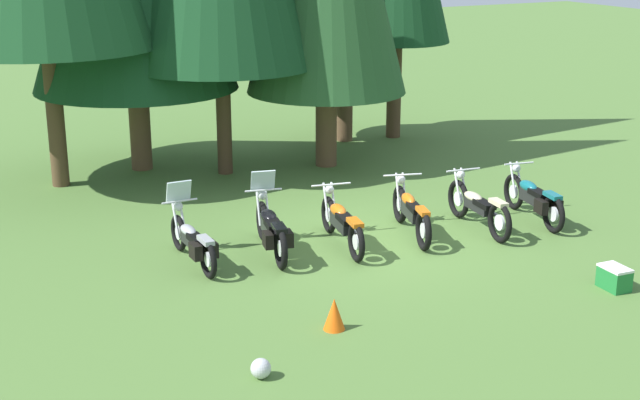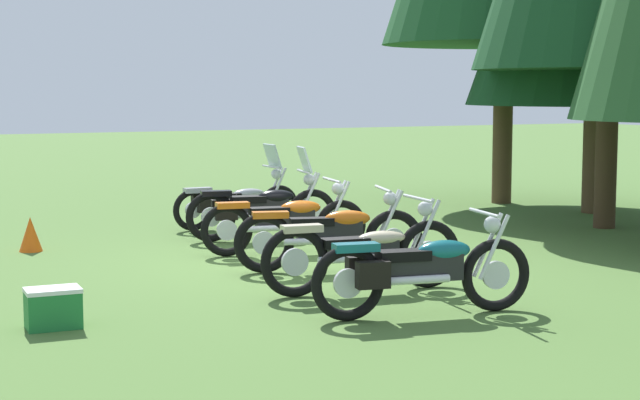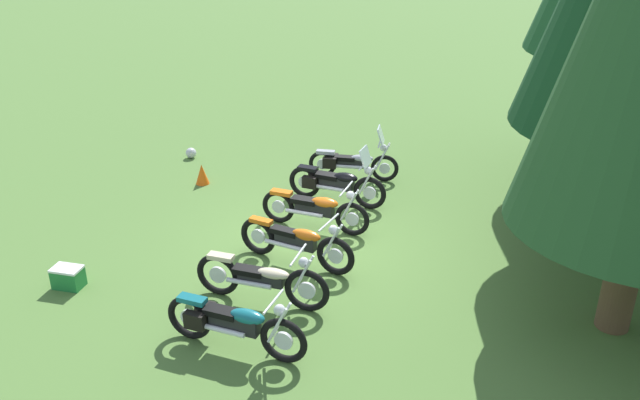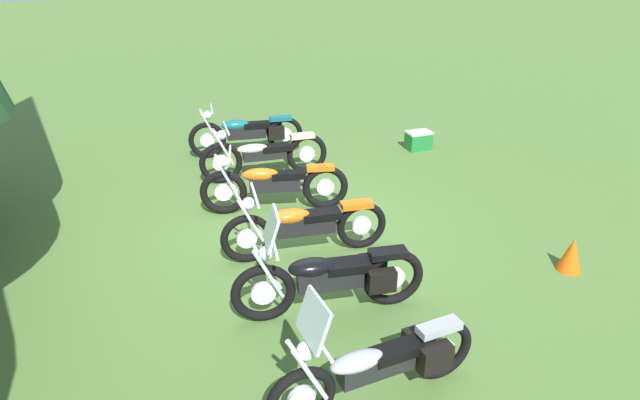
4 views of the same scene
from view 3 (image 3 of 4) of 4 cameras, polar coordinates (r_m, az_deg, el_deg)
name	(u,v)px [view 3 (image 3 of 4)]	position (r m, az deg, el deg)	size (l,w,h in m)	color
ground_plane	(309,244)	(12.88, -1.00, -3.81)	(80.00, 80.00, 0.00)	#4C7033
motorcycle_0	(352,162)	(15.64, 2.78, 3.32)	(0.65, 2.16, 1.34)	black
motorcycle_1	(336,183)	(14.37, 1.36, 1.51)	(0.85, 2.25, 1.38)	black
motorcycle_2	(315,209)	(13.24, -0.41, -0.75)	(0.75, 2.30, 1.01)	black
motorcycle_3	(297,242)	(11.99, -2.05, -3.66)	(0.95, 2.30, 1.02)	black
motorcycle_4	(262,279)	(10.93, -5.05, -6.83)	(0.73, 2.35, 1.04)	black
motorcycle_5	(232,323)	(9.93, -7.59, -10.52)	(0.79, 2.29, 1.02)	black
picnic_cooler	(68,277)	(12.24, -20.99, -6.27)	(0.36, 0.52, 0.38)	#1E7233
traffic_cone	(202,174)	(15.69, -10.18, 2.22)	(0.32, 0.32, 0.48)	#EA590F
dropped_helmet	(191,153)	(17.35, -11.11, 4.02)	(0.27, 0.27, 0.27)	silver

